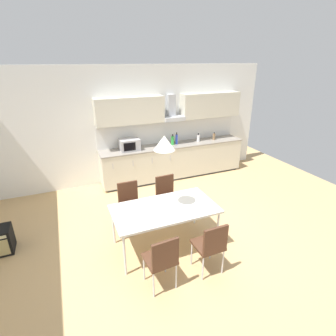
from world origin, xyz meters
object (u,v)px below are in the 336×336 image
Objects in this scene: bottle_white at (198,138)px; dining_table at (165,210)px; chair_near_right at (211,244)px; bottle_green at (173,140)px; microwave at (129,145)px; bottle_brown at (214,137)px; chair_near_left at (162,258)px; chair_far_left at (129,200)px; pendant_lamp at (164,143)px; chair_far_right at (167,193)px; bottle_blue at (177,139)px.

bottle_white is 3.33m from dining_table.
bottle_green is at bearing 75.49° from chair_near_right.
microwave reaches higher than bottle_brown.
dining_table is 1.95× the size of chair_near_left.
microwave is at bearing 74.21° from chair_far_left.
dining_table is 1.95× the size of chair_near_right.
pendant_lamp is at bearing -65.58° from chair_far_left.
dining_table is (-1.27, -2.61, -0.33)m from bottle_green.
dining_table is 1.95× the size of chair_far_right.
microwave is 3.52m from chair_near_left.
chair_far_left is at bearing 114.42° from dining_table.
microwave is 1.86m from chair_far_right.
chair_near_left is at bearing -114.13° from dining_table.
bottle_white is at bearing 55.04° from chair_near_left.
pendant_lamp is at bearing 65.87° from chair_near_left.
bottle_blue is 3.07m from pendant_lamp.
bottle_white is (1.92, 0.01, -0.05)m from microwave.
bottle_brown is 0.76× the size of bottle_green.
microwave is 1.50× the size of pendant_lamp.
microwave is at bearing 87.38° from dining_table.
bottle_blue reaches higher than chair_far_right.
bottle_white is 4.24m from chair_near_left.
bottle_green is at bearing -177.58° from bottle_blue.
chair_near_left is (-0.49, -3.44, -0.52)m from microwave.
chair_near_left is 0.76m from chair_near_right.
chair_near_left is at bearing -117.08° from bottle_blue.
pendant_lamp is at bearing -92.62° from microwave.
chair_far_right is at bearing -140.71° from bottle_brown.
chair_near_right is at bearing -89.85° from chair_far_right.
microwave is 0.55× the size of chair_near_right.
bottle_brown is 0.48m from bottle_white.
microwave is 2.63m from dining_table.
chair_far_left is 1.61m from pendant_lamp.
chair_near_right is (-1.01, -3.45, -0.52)m from bottle_blue.
bottle_blue is at bearing 62.00° from dining_table.
bottle_white is 3.86m from chair_near_right.
bottle_brown is at bearing 49.82° from chair_near_left.
bottle_blue is 1.14× the size of bottle_green.
bottle_green reaches higher than chair_near_left.
chair_far_right is at bearing 65.79° from chair_near_left.
chair_near_right is 2.72× the size of pendant_lamp.
pendant_lamp is at bearing -114.29° from chair_far_right.
bottle_white is (0.65, 0.00, -0.04)m from bottle_blue.
chair_near_right is at bearing -65.52° from chair_far_left.
bottle_white is 3.04m from chair_far_left.
bottle_green is 2.48m from chair_far_left.
pendant_lamp is (-0.12, -2.60, 0.80)m from microwave.
chair_near_left is at bearing -98.18° from microwave.
bottle_brown is (2.40, -0.02, -0.05)m from microwave.
chair_far_left is (-1.65, -1.77, -0.50)m from bottle_green.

